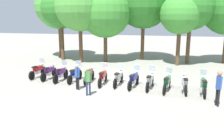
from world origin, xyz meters
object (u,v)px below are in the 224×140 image
at_px(motorcycle_10, 185,83).
at_px(tree_0, 59,5).
at_px(person_0, 77,75).
at_px(tree_1, 61,8).
at_px(motorcycle_9, 167,83).
at_px(motorcycle_0, 38,70).
at_px(person_1, 88,79).
at_px(motorcycle_5, 103,77).
at_px(tree_6, 191,6).
at_px(motorcycle_2, 61,73).
at_px(motorcycle_1, 49,72).
at_px(tree_4, 144,1).
at_px(motorcycle_8, 150,80).
at_px(motorcycle_6, 118,77).
at_px(tree_5, 180,14).
at_px(motorcycle_7, 134,79).
at_px(tree_2, 80,6).
at_px(motorcycle_11, 204,85).
at_px(motorcycle_3, 75,74).
at_px(motorcycle_4, 89,75).
at_px(tree_3, 105,12).
at_px(person_2, 219,85).

distance_m(motorcycle_10, tree_0, 16.75).
relative_size(person_0, tree_1, 0.23).
bearing_deg(tree_1, motorcycle_9, -38.73).
relative_size(motorcycle_0, person_1, 1.30).
distance_m(motorcycle_5, tree_6, 11.46).
bearing_deg(motorcycle_5, person_0, 139.26).
xyz_separation_m(motorcycle_5, tree_0, (-7.30, 9.61, 5.00)).
bearing_deg(motorcycle_2, tree_6, -45.70).
bearing_deg(person_1, motorcycle_5, -29.13).
height_order(motorcycle_1, person_1, person_1).
xyz_separation_m(motorcycle_10, tree_0, (-12.45, 10.02, 5.01)).
height_order(person_0, tree_4, tree_4).
height_order(motorcycle_8, person_0, person_0).
height_order(motorcycle_6, person_0, person_0).
relative_size(motorcycle_5, motorcycle_8, 1.00).
bearing_deg(motorcycle_8, tree_0, 53.72).
relative_size(motorcycle_1, tree_5, 0.34).
distance_m(motorcycle_0, motorcycle_10, 10.38).
height_order(motorcycle_2, tree_0, tree_0).
xyz_separation_m(tree_0, tree_5, (12.39, -2.12, -0.96)).
distance_m(person_1, tree_1, 12.53).
distance_m(motorcycle_5, motorcycle_7, 2.08).
distance_m(motorcycle_10, tree_2, 12.73).
bearing_deg(motorcycle_10, motorcycle_1, 82.81).
bearing_deg(motorcycle_2, motorcycle_11, -93.39).
relative_size(motorcycle_3, tree_2, 0.29).
height_order(motorcycle_1, tree_6, tree_6).
height_order(motorcycle_7, tree_2, tree_2).
bearing_deg(tree_2, motorcycle_11, -36.94).
relative_size(motorcycle_2, motorcycle_9, 1.01).
bearing_deg(motorcycle_4, motorcycle_5, -105.96).
relative_size(motorcycle_5, motorcycle_9, 1.01).
xyz_separation_m(motorcycle_11, tree_6, (-0.14, 9.15, 4.75)).
relative_size(motorcycle_9, motorcycle_11, 0.99).
distance_m(motorcycle_0, person_1, 5.84).
bearing_deg(motorcycle_7, motorcycle_10, -84.29).
bearing_deg(motorcycle_3, tree_1, 33.83).
xyz_separation_m(motorcycle_7, tree_3, (-3.81, 7.94, 4.27)).
relative_size(motorcycle_4, tree_0, 0.27).
distance_m(motorcycle_7, person_2, 5.10).
distance_m(tree_5, tree_6, 1.55).
distance_m(motorcycle_6, tree_2, 9.82).
bearing_deg(motorcycle_0, motorcycle_5, -96.11).
bearing_deg(tree_0, tree_4, 0.42).
relative_size(motorcycle_2, motorcycle_6, 1.00).
bearing_deg(motorcycle_3, motorcycle_4, -86.04).
xyz_separation_m(motorcycle_1, tree_0, (-3.17, 9.08, 5.01)).
distance_m(motorcycle_4, motorcycle_11, 7.28).
relative_size(motorcycle_6, motorcycle_10, 1.00).
xyz_separation_m(motorcycle_1, motorcycle_7, (6.19, -0.73, 0.01)).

